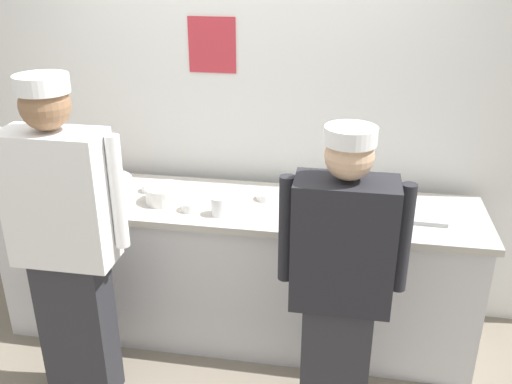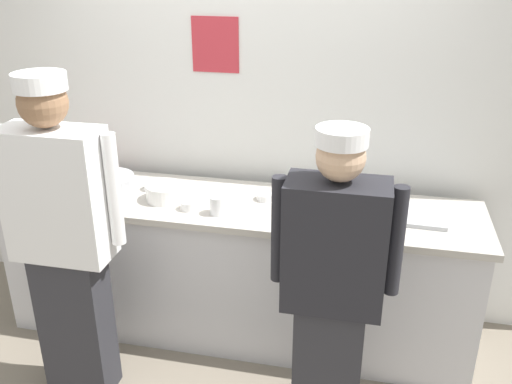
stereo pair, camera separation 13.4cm
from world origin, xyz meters
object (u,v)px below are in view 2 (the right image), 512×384
at_px(squeeze_bottle_primary, 44,177).
at_px(squeeze_bottle_secondary, 86,170).
at_px(chef_center, 332,287).
at_px(sheet_tray, 405,213).
at_px(deli_cup, 218,205).
at_px(ramekin_yellow_sauce, 152,185).
at_px(ramekin_green_sauce, 67,183).
at_px(chef_near_left, 64,236).
at_px(mixing_bowl_steel, 108,184).
at_px(ramekin_red_sauce, 189,205).
at_px(chefs_knife, 105,188).
at_px(plate_stack_front, 314,211).
at_px(plate_stack_rear, 165,192).
at_px(ramekin_orange_sauce, 265,196).

distance_m(squeeze_bottle_primary, squeeze_bottle_secondary, 0.25).
distance_m(chef_center, sheet_tray, 0.81).
bearing_deg(squeeze_bottle_primary, deli_cup, -4.68).
height_order(ramekin_yellow_sauce, ramekin_green_sauce, ramekin_yellow_sauce).
height_order(chef_near_left, mixing_bowl_steel, chef_near_left).
xyz_separation_m(squeeze_bottle_primary, ramekin_green_sauce, (0.09, 0.09, -0.07)).
relative_size(ramekin_red_sauce, deli_cup, 0.98).
xyz_separation_m(squeeze_bottle_primary, chefs_knife, (0.34, 0.09, -0.09)).
bearing_deg(ramekin_green_sauce, plate_stack_front, -3.42).
bearing_deg(ramekin_yellow_sauce, chef_near_left, -101.98).
bearing_deg(chef_near_left, sheet_tray, 22.94).
height_order(plate_stack_front, plate_stack_rear, plate_stack_rear).
relative_size(mixing_bowl_steel, squeeze_bottle_secondary, 1.68).
height_order(squeeze_bottle_secondary, ramekin_red_sauce, squeeze_bottle_secondary).
bearing_deg(deli_cup, ramekin_red_sauce, 171.12).
bearing_deg(ramekin_orange_sauce, chef_center, -58.81).
bearing_deg(ramekin_red_sauce, plate_stack_front, 4.87).
relative_size(squeeze_bottle_primary, ramekin_orange_sauce, 1.91).
xyz_separation_m(ramekin_green_sauce, deli_cup, (1.04, -0.18, 0.03)).
distance_m(mixing_bowl_steel, ramekin_yellow_sauce, 0.26).
distance_m(mixing_bowl_steel, squeeze_bottle_primary, 0.39).
xyz_separation_m(chef_near_left, ramekin_green_sauce, (-0.38, 0.69, -0.02)).
height_order(sheet_tray, ramekin_red_sauce, ramekin_red_sauce).
bearing_deg(squeeze_bottle_secondary, chef_near_left, -69.93).
distance_m(plate_stack_rear, ramekin_green_sauce, 0.68).
xyz_separation_m(plate_stack_front, deli_cup, (-0.53, -0.09, 0.02)).
distance_m(ramekin_green_sauce, ramekin_orange_sauce, 1.26).
xyz_separation_m(squeeze_bottle_primary, ramekin_orange_sauce, (1.34, 0.16, -0.07)).
relative_size(plate_stack_front, sheet_tray, 0.47).
xyz_separation_m(plate_stack_rear, squeeze_bottle_primary, (-0.77, -0.03, 0.04)).
distance_m(chef_near_left, ramekin_green_sauce, 0.79).
relative_size(chef_near_left, deli_cup, 16.69).
bearing_deg(squeeze_bottle_primary, squeeze_bottle_secondary, 40.53).
height_order(squeeze_bottle_primary, squeeze_bottle_secondary, squeeze_bottle_primary).
bearing_deg(plate_stack_rear, squeeze_bottle_secondary, 166.80).
bearing_deg(sheet_tray, squeeze_bottle_primary, -176.97).
relative_size(squeeze_bottle_primary, ramekin_red_sauce, 1.85).
distance_m(ramekin_yellow_sauce, ramekin_green_sauce, 0.54).
bearing_deg(chef_near_left, chefs_knife, 100.22).
bearing_deg(ramekin_red_sauce, sheet_tray, 8.43).
distance_m(mixing_bowl_steel, squeeze_bottle_secondary, 0.22).
relative_size(mixing_bowl_steel, ramekin_yellow_sauce, 3.29).
bearing_deg(deli_cup, plate_stack_front, 9.39).
xyz_separation_m(ramekin_yellow_sauce, ramekin_green_sauce, (-0.54, -0.07, -0.00)).
bearing_deg(ramekin_red_sauce, ramekin_yellow_sauce, 145.06).
distance_m(squeeze_bottle_secondary, deli_cup, 0.97).
xyz_separation_m(squeeze_bottle_secondary, deli_cup, (0.93, -0.25, -0.04)).
bearing_deg(squeeze_bottle_primary, ramekin_yellow_sauce, 14.15).
distance_m(sheet_tray, squeeze_bottle_primary, 2.16).
bearing_deg(ramekin_orange_sauce, plate_stack_rear, -167.44).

